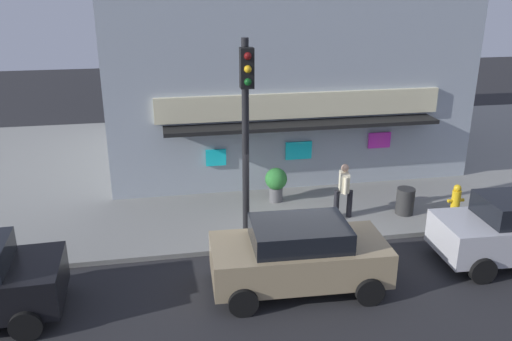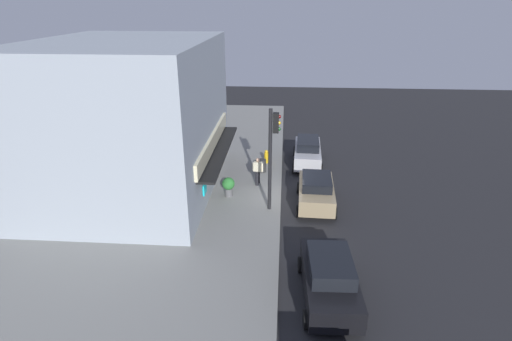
{
  "view_description": "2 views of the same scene",
  "coord_description": "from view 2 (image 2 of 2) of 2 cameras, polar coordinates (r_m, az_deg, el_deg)",
  "views": [
    {
      "loc": [
        -3.22,
        -12.0,
        6.71
      ],
      "look_at": [
        -0.68,
        1.7,
        1.61
      ],
      "focal_mm": 37.16,
      "sensor_mm": 36.0,
      "label": 1
    },
    {
      "loc": [
        -19.56,
        -0.04,
        10.02
      ],
      "look_at": [
        0.34,
        1.37,
        1.6
      ],
      "focal_mm": 28.38,
      "sensor_mm": 36.0,
      "label": 2
    }
  ],
  "objects": [
    {
      "name": "parked_car_silver",
      "position": [
        26.7,
        7.28,
        2.67
      ],
      "size": [
        4.5,
        2.03,
        1.73
      ],
      "color": "#B7B7BC",
      "rests_on": "ground_plane"
    },
    {
      "name": "parked_car_black",
      "position": [
        15.16,
        10.3,
        -14.63
      ],
      "size": [
        4.33,
        2.13,
        1.71
      ],
      "color": "black",
      "rests_on": "ground_plane"
    },
    {
      "name": "potted_plant_by_doorway",
      "position": [
        21.97,
        -3.9,
        -2.09
      ],
      "size": [
        0.68,
        0.68,
        1.08
      ],
      "color": "#59595B",
      "rests_on": "sidewalk"
    },
    {
      "name": "fire_hydrant",
      "position": [
        26.52,
        1.46,
        1.97
      ],
      "size": [
        0.5,
        0.26,
        0.89
      ],
      "color": "gold",
      "rests_on": "sidewalk"
    },
    {
      "name": "sidewalk",
      "position": [
        22.98,
        -13.7,
        -3.5
      ],
      "size": [
        41.65,
        13.59,
        0.13
      ],
      "primitive_type": "cube",
      "color": "gray",
      "rests_on": "ground_plane"
    },
    {
      "name": "pedestrian",
      "position": [
        23.23,
        0.26,
        0.11
      ],
      "size": [
        0.56,
        0.63,
        1.62
      ],
      "color": "black",
      "rests_on": "sidewalk"
    },
    {
      "name": "corner_building",
      "position": [
        23.06,
        -17.29,
        7.13
      ],
      "size": [
        12.05,
        9.68,
        8.07
      ],
      "color": "#9EA8B2",
      "rests_on": "sidewalk"
    },
    {
      "name": "ground_plane",
      "position": [
        21.97,
        3.52,
        -4.3
      ],
      "size": [
        62.48,
        62.48,
        0.0
      ],
      "primitive_type": "plane",
      "color": "#232326"
    },
    {
      "name": "parked_car_tan",
      "position": [
        21.36,
        8.47,
        -2.85
      ],
      "size": [
        4.0,
        2.12,
        1.62
      ],
      "color": "#9E8966",
      "rests_on": "ground_plane"
    },
    {
      "name": "trash_can",
      "position": [
        25.14,
        0.83,
        0.69
      ],
      "size": [
        0.53,
        0.53,
        0.79
      ],
      "primitive_type": "cylinder",
      "color": "#2D2D2D",
      "rests_on": "sidewalk"
    },
    {
      "name": "traffic_light",
      "position": [
        19.53,
        2.32,
        3.31
      ],
      "size": [
        0.32,
        0.58,
        5.25
      ],
      "color": "black",
      "rests_on": "sidewalk"
    }
  ]
}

